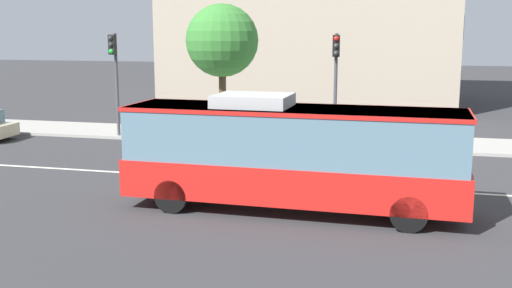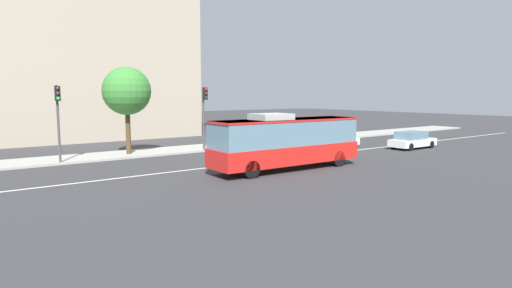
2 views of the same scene
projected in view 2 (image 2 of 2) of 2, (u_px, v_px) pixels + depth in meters
name	position (u px, v px, depth m)	size (l,w,h in m)	color
ground_plane	(247.00, 163.00, 28.52)	(160.00, 160.00, 0.00)	#333335
sidewalk_kerb	(188.00, 149.00, 35.31)	(80.00, 3.96, 0.14)	#9E9B93
lane_centre_line	(247.00, 163.00, 28.52)	(76.00, 0.16, 0.01)	silver
transit_bus	(286.00, 140.00, 25.98)	(10.04, 2.69, 3.46)	red
sedan_white	(335.00, 140.00, 36.57)	(4.50, 1.83, 1.46)	white
sedan_white_ahead	(412.00, 140.00, 36.12)	(4.51, 1.85, 1.46)	white
traffic_light_near_corner	(204.00, 107.00, 33.92)	(0.34, 0.62, 5.20)	#47474C
traffic_light_mid_block	(58.00, 110.00, 27.51)	(0.33, 0.62, 5.20)	#47474C
street_tree_kerbside_left	(127.00, 91.00, 31.50)	(3.57, 3.57, 6.63)	#4C3823
office_block_background	(86.00, 42.00, 46.08)	(20.26, 14.65, 20.40)	tan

